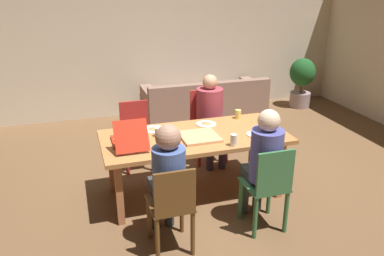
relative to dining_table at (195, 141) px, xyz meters
The scene contains 21 objects.
ground_plane 0.67m from the dining_table, ahead, with size 20.00×20.00×0.00m, color brown.
back_wall 3.21m from the dining_table, 90.00° to the left, with size 7.80×0.12×2.74m, color beige.
dining_table is the anchor object (origin of this frame).
chair_0 1.09m from the dining_table, 118.61° to the right, with size 0.39×0.42×0.89m.
person_0 0.95m from the dining_table, 122.91° to the right, with size 0.30×0.54×1.24m.
chair_1 1.02m from the dining_table, 62.35° to the right, with size 0.40×0.41×0.92m.
person_1 0.90m from the dining_table, 58.53° to the right, with size 0.31×0.48×1.26m.
chair_2 1.02m from the dining_table, 62.29° to the left, with size 0.46×0.39×0.97m.
person_2 0.89m from the dining_table, 58.39° to the left, with size 0.35×0.51×1.22m.
chair_3 1.09m from the dining_table, 118.60° to the left, with size 0.40×0.38×0.88m.
pizza_box_0 0.75m from the dining_table, behind, with size 0.34×0.54×0.31m.
pizza_box_1 0.13m from the dining_table, 74.68° to the right, with size 0.41×0.41×0.03m.
plate_0 0.37m from the dining_table, 49.83° to the left, with size 0.24×0.24×0.03m.
plate_1 0.48m from the dining_table, 144.97° to the right, with size 0.22×0.22×0.01m.
plate_2 0.69m from the dining_table, 16.72° to the right, with size 0.21×0.21×0.03m.
plate_3 0.51m from the dining_table, 144.12° to the left, with size 0.26×0.26×0.03m.
drinking_glass_0 0.79m from the dining_table, 27.96° to the left, with size 0.07×0.07×0.11m, color #E0C865.
drinking_glass_1 0.42m from the dining_table, 167.67° to the left, with size 0.08×0.08×0.10m, color silver.
drinking_glass_2 0.52m from the dining_table, 53.40° to the right, with size 0.07×0.07×0.13m, color silver.
couch 2.70m from the dining_table, 68.55° to the left, with size 2.16×0.91×0.74m.
potted_plant 3.93m from the dining_table, 40.43° to the left, with size 0.49×0.49×0.96m.
Camera 1 is at (-1.24, -3.87, 2.41)m, focal length 36.62 mm.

